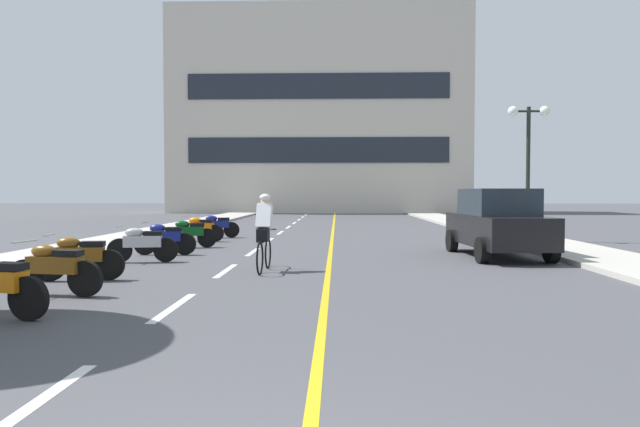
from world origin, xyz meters
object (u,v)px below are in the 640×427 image
Objects in this scene: motorcycle_4 at (142,243)px; cyclist_rider at (264,231)px; street_lamp_mid at (528,140)px; motorcycle_3 at (79,257)px; motorcycle_6 at (189,233)px; motorcycle_2 at (54,268)px; motorcycle_8 at (217,225)px; parked_car_near at (497,223)px; motorcycle_7 at (200,228)px; motorcycle_5 at (165,238)px.

cyclist_rider is at bearing -24.33° from motorcycle_4.
street_lamp_mid reaches higher than motorcycle_4.
motorcycle_3 is 1.01× the size of motorcycle_6.
motorcycle_2 is 12.27m from motorcycle_8.
motorcycle_6 is at bearing -166.36° from street_lamp_mid.
motorcycle_7 is (-9.11, 4.56, -0.44)m from parked_car_near.
motorcycle_6 is at bearing 120.22° from cyclist_rider.
motorcycle_3 is 10.66m from motorcycle_8.
motorcycle_4 is 0.99× the size of motorcycle_5.
motorcycle_4 is 3.53m from cyclist_rider.
motorcycle_3 is (-9.30, -4.46, -0.44)m from parked_car_near.
street_lamp_mid is 13.59m from motorcycle_4.
motorcycle_2 is at bearing -78.50° from motorcycle_3.
motorcycle_6 is (-11.35, -2.76, -3.09)m from street_lamp_mid.
motorcycle_4 is at bearing 85.63° from motorcycle_3.
parked_car_near is at bearing -116.00° from street_lamp_mid.
motorcycle_4 and motorcycle_6 have the same top height.
street_lamp_mid reaches higher than motorcycle_6.
motorcycle_7 and motorcycle_8 have the same top height.
cyclist_rider is (3.20, -1.44, 0.41)m from motorcycle_4.
motorcycle_6 is at bearing 87.48° from motorcycle_4.
motorcycle_4 is 1.01× the size of motorcycle_6.
motorcycle_6 is (0.06, 8.34, 0.00)m from motorcycle_2.
motorcycle_2 is 0.96× the size of cyclist_rider.
motorcycle_8 is at bearing 87.67° from motorcycle_3.
parked_car_near is 10.82m from motorcycle_8.
motorcycle_5 is (0.26, 4.65, 0.00)m from motorcycle_3.
cyclist_rider is (3.23, -7.51, 0.41)m from motorcycle_7.
motorcycle_8 is (0.04, 3.93, 0.00)m from motorcycle_6.
motorcycle_2 and motorcycle_3 have the same top height.
street_lamp_mid is at bearing 64.00° from parked_car_near.
motorcycle_5 is at bearing 88.71° from motorcycle_4.
cyclist_rider is (-5.88, -2.95, -0.03)m from parked_car_near.
motorcycle_5 is at bearing 86.75° from motorcycle_3.
motorcycle_2 is at bearing -135.81° from street_lamp_mid.
motorcycle_3 is at bearing -93.25° from motorcycle_5.
cyclist_rider reaches higher than motorcycle_7.
motorcycle_8 is at bearing 174.06° from street_lamp_mid.
motorcycle_2 and motorcycle_4 have the same top height.
motorcycle_2 is 10.65m from motorcycle_7.
parked_car_near is 9.21m from motorcycle_4.
motorcycle_4 is at bearing 91.30° from motorcycle_2.
motorcycle_3 is at bearing -93.33° from motorcycle_6.
motorcycle_5 is (-0.07, 6.27, 0.00)m from motorcycle_2.
street_lamp_mid reaches higher than motorcycle_2.
parked_car_near is 2.56× the size of motorcycle_8.
motorcycle_4 is at bearing 155.67° from cyclist_rider.
motorcycle_7 is at bearing 90.75° from motorcycle_2.
motorcycle_8 is (-11.31, 1.18, -3.09)m from street_lamp_mid.
motorcycle_6 is 6.03m from cyclist_rider.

